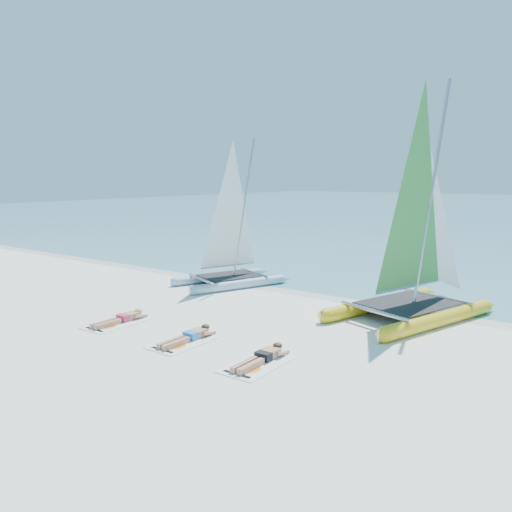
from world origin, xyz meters
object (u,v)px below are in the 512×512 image
Objects in this scene: catamaran_yellow at (423,241)px; towel_c at (257,364)px; catamaran_blue at (231,240)px; sunbather_c at (262,357)px; sunbather_b at (189,336)px; towel_a at (117,323)px; sunbather_a at (122,318)px; towel_b at (184,342)px.

catamaran_yellow reaches higher than towel_c.
catamaran_blue is 8.43m from sunbather_c.
sunbather_b is (-3.99, -5.80, -2.15)m from catamaran_yellow.
towel_c is (5.70, -6.20, -1.72)m from catamaran_blue.
catamaran_yellow is 6.51m from sunbather_c.
catamaran_blue is 3.13× the size of towel_a.
sunbather_c is (5.07, -0.00, 0.11)m from towel_a.
sunbather_c is at bearing -2.19° from sunbather_a.
towel_c is (2.37, -0.32, -0.11)m from sunbather_b.
towel_b is at bearing -105.46° from catamaran_yellow.
sunbather_a is (-6.69, -5.74, -2.15)m from catamaran_yellow.
towel_a is at bearing -177.26° from sunbather_b.
sunbather_b is at bearing 90.00° from towel_b.
catamaran_blue is 8.59m from towel_c.
sunbather_b is at bearing -38.40° from catamaran_blue.
sunbather_a is at bearing 178.67° from sunbather_b.
sunbather_c reaches higher than towel_c.
catamaran_yellow is at bearing 21.49° from catamaran_blue.
sunbather_b is (3.33, -5.88, -1.61)m from catamaran_blue.
sunbather_c is at bearing -0.02° from towel_a.
sunbather_a is 2.70m from sunbather_b.
towel_a is 0.22m from sunbather_a.
towel_a is 1.07× the size of sunbather_c.
sunbather_c is at bearing 90.00° from towel_c.
catamaran_yellow reaches higher than sunbather_a.
sunbather_b is at bearing -1.33° from sunbather_a.
catamaran_blue is 6.94m from sunbather_b.
sunbather_b is (2.70, -0.06, 0.00)m from sunbather_a.
towel_c is at bearing -3.17° from towel_b.
catamaran_yellow is at bearing 55.44° from sunbather_b.
catamaran_yellow is (7.32, -0.08, 0.54)m from catamaran_blue.
catamaran_blue reaches higher than sunbather_a.
sunbather_c is at bearing -3.17° from sunbather_b.
sunbather_a and sunbather_b have the same top height.
catamaran_blue is at bearing 133.48° from sunbather_c.
towel_b is at bearing 176.83° from towel_c.
sunbather_a reaches higher than towel_c.
catamaran_yellow is 3.89× the size of towel_c.
catamaran_yellow is 4.17× the size of sunbather_b.
sunbather_a is at bearing 177.81° from sunbather_c.
towel_a and towel_c have the same top height.
towel_a is 2.70m from sunbather_b.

